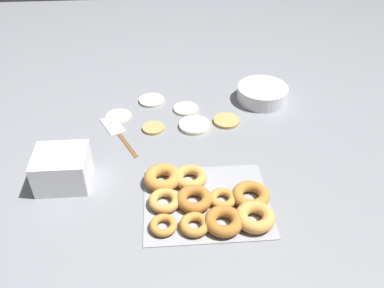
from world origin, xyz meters
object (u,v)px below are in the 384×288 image
at_px(pancake_0, 195,125).
at_px(pancake_1, 152,100).
at_px(batter_bowl, 262,94).
at_px(spatula, 116,129).
at_px(pancake_2, 118,115).
at_px(pancake_5, 186,109).
at_px(donut_tray, 206,200).
at_px(pancake_3, 153,128).
at_px(pancake_4, 226,121).
at_px(container_stack, 62,169).

relative_size(pancake_0, pancake_1, 1.14).
bearing_deg(batter_bowl, spatula, -164.04).
bearing_deg(pancake_2, pancake_5, 5.68).
bearing_deg(donut_tray, pancake_1, 105.52).
relative_size(pancake_0, pancake_2, 1.19).
height_order(donut_tray, spatula, donut_tray).
bearing_deg(pancake_0, pancake_1, 130.35).
xyz_separation_m(pancake_3, pancake_5, (0.13, 0.12, -0.00)).
xyz_separation_m(pancake_3, spatula, (-0.14, 0.01, -0.00)).
bearing_deg(pancake_4, pancake_3, -174.89).
bearing_deg(batter_bowl, pancake_0, -149.77).
height_order(pancake_1, container_stack, container_stack).
distance_m(pancake_0, pancake_5, 0.12).
xyz_separation_m(pancake_0, pancake_2, (-0.29, 0.09, -0.00)).
bearing_deg(donut_tray, batter_bowl, 63.14).
height_order(donut_tray, batter_bowl, batter_bowl).
relative_size(pancake_0, pancake_4, 1.19).
xyz_separation_m(container_stack, spatula, (0.14, 0.27, -0.05)).
distance_m(pancake_1, batter_bowl, 0.45).
relative_size(pancake_0, pancake_3, 1.42).
relative_size(pancake_3, pancake_5, 0.85).
relative_size(pancake_1, pancake_2, 1.04).
relative_size(donut_tray, batter_bowl, 1.84).
xyz_separation_m(pancake_1, spatula, (-0.13, -0.19, -0.00)).
xyz_separation_m(pancake_0, pancake_1, (-0.16, 0.19, -0.00)).
xyz_separation_m(pancake_1, donut_tray, (0.16, -0.59, 0.01)).
bearing_deg(pancake_1, batter_bowl, -2.67).
distance_m(pancake_4, container_stack, 0.63).
bearing_deg(pancake_3, pancake_1, 92.32).
bearing_deg(spatula, batter_bowl, -100.30).
distance_m(pancake_4, batter_bowl, 0.22).
bearing_deg(donut_tray, pancake_2, 120.73).
xyz_separation_m(pancake_0, donut_tray, (0.00, -0.40, 0.01)).
distance_m(donut_tray, container_stack, 0.45).
bearing_deg(pancake_1, pancake_3, -87.68).
bearing_deg(pancake_3, pancake_5, 43.45).
bearing_deg(pancake_3, pancake_2, 145.08).
xyz_separation_m(pancake_2, container_stack, (-0.14, -0.36, 0.05)).
bearing_deg(pancake_5, spatula, -156.68).
xyz_separation_m(batter_bowl, container_stack, (-0.72, -0.44, 0.03)).
height_order(pancake_2, spatula, pancake_2).
relative_size(pancake_1, pancake_3, 1.24).
bearing_deg(pancake_4, pancake_5, 147.16).
xyz_separation_m(pancake_2, pancake_4, (0.41, -0.07, 0.00)).
height_order(pancake_3, donut_tray, donut_tray).
bearing_deg(spatula, pancake_1, -61.31).
bearing_deg(spatula, pancake_2, -28.74).
distance_m(pancake_0, spatula, 0.29).
bearing_deg(batter_bowl, donut_tray, -116.86).
xyz_separation_m(pancake_5, batter_bowl, (0.32, 0.05, 0.03)).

